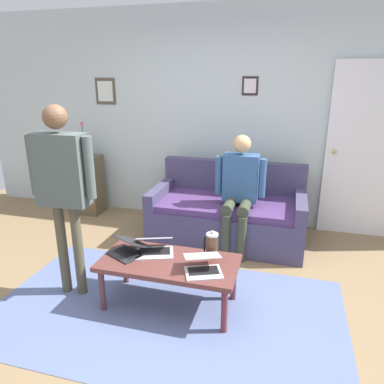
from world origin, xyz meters
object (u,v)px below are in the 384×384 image
object	(u,v)px
coffee_table	(169,266)
person_standing	(62,179)
interior_door	(362,152)
french_press	(212,245)
laptop_left	(203,267)
laptop_right	(128,249)
laptop_center	(155,248)
side_shelf	(87,184)
couch	(228,214)
person_seated	(239,187)
flower_vase	(83,144)

from	to	relation	value
coffee_table	person_standing	distance (m)	1.14
interior_door	person_standing	distance (m)	3.32
interior_door	french_press	distance (m)	2.36
laptop_left	laptop_right	distance (m)	0.70
laptop_center	person_standing	size ratio (longest dim) A/B	0.24
side_shelf	french_press	bearing A→B (deg)	143.30
laptop_left	coffee_table	bearing A→B (deg)	-16.20
interior_door	couch	size ratio (longest dim) A/B	1.18
interior_door	laptop_center	bearing A→B (deg)	45.40
person_standing	person_seated	xyz separation A→B (m)	(-1.29, -1.26, -0.34)
interior_door	person_seated	distance (m)	1.57
laptop_center	person_standing	world-z (taller)	person_standing
interior_door	laptop_right	xyz separation A→B (m)	(2.09, 1.99, -0.56)
person_seated	couch	bearing A→B (deg)	-56.23
person_standing	side_shelf	bearing A→B (deg)	-62.80
couch	side_shelf	distance (m)	2.11
french_press	person_seated	size ratio (longest dim) A/B	0.19
coffee_table	flower_vase	distance (m)	2.63
laptop_center	side_shelf	xyz separation A→B (m)	(1.67, -1.67, -0.05)
laptop_right	flower_vase	bearing A→B (deg)	-50.39
coffee_table	side_shelf	bearing A→B (deg)	-44.11
couch	laptop_center	world-z (taller)	couch
side_shelf	person_seated	world-z (taller)	person_seated
interior_door	french_press	xyz separation A→B (m)	(1.38, 1.84, -0.50)
person_standing	coffee_table	bearing A→B (deg)	-176.99
laptop_center	person_seated	xyz separation A→B (m)	(-0.56, -1.10, 0.26)
couch	person_standing	xyz separation A→B (m)	(1.14, 1.48, 0.76)
coffee_table	french_press	world-z (taller)	french_press
laptop_right	person_seated	xyz separation A→B (m)	(-0.77, -1.19, 0.27)
laptop_left	interior_door	bearing A→B (deg)	-123.61
coffee_table	person_seated	bearing A→B (deg)	-108.12
couch	flower_vase	bearing A→B (deg)	-9.37
side_shelf	person_seated	bearing A→B (deg)	165.70
couch	flower_vase	size ratio (longest dim) A/B	3.69
laptop_left	laptop_center	size ratio (longest dim) A/B	0.94
laptop_left	laptop_center	xyz separation A→B (m)	(0.48, -0.20, 0.00)
interior_door	laptop_center	xyz separation A→B (m)	(1.87, 1.90, -0.56)
coffee_table	laptop_center	size ratio (longest dim) A/B	2.89
laptop_center	flower_vase	world-z (taller)	flower_vase
interior_door	laptop_left	size ratio (longest dim) A/B	5.53
laptop_right	side_shelf	bearing A→B (deg)	-50.34
couch	coffee_table	size ratio (longest dim) A/B	1.53
side_shelf	laptop_center	bearing A→B (deg)	134.96
couch	french_press	size ratio (longest dim) A/B	7.30
side_shelf	person_seated	distance (m)	2.32
laptop_center	coffee_table	bearing A→B (deg)	147.03
laptop_right	person_seated	world-z (taller)	person_seated
interior_door	laptop_right	distance (m)	2.94
coffee_table	french_press	distance (m)	0.40
side_shelf	flower_vase	xyz separation A→B (m)	(-0.00, -0.00, 0.58)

